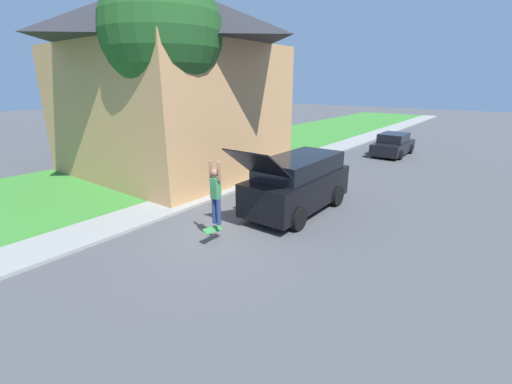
% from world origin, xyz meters
% --- Properties ---
extents(ground_plane, '(120.00, 120.00, 0.00)m').
position_xyz_m(ground_plane, '(0.00, 0.00, 0.00)').
color(ground_plane, '#49494C').
extents(lawn, '(10.00, 80.00, 0.08)m').
position_xyz_m(lawn, '(-8.00, 6.00, 0.04)').
color(lawn, '#387F2D').
rests_on(lawn, ground_plane).
extents(sidewalk, '(1.80, 80.00, 0.10)m').
position_xyz_m(sidewalk, '(-3.60, 6.00, 0.05)').
color(sidewalk, gray).
rests_on(sidewalk, ground_plane).
extents(house, '(10.27, 9.06, 8.96)m').
position_xyz_m(house, '(-7.86, 4.50, 4.73)').
color(house, tan).
rests_on(house, lawn).
extents(lawn_tree_near, '(4.57, 4.57, 8.51)m').
position_xyz_m(lawn_tree_near, '(-4.80, 1.92, 6.28)').
color(lawn_tree_near, brown).
rests_on(lawn_tree_near, lawn).
extents(suv_parked, '(2.04, 5.36, 2.69)m').
position_xyz_m(suv_parked, '(0.54, 3.19, 1.08)').
color(suv_parked, black).
rests_on(suv_parked, ground_plane).
extents(car_down_street, '(1.84, 4.01, 1.41)m').
position_xyz_m(car_down_street, '(0.24, 15.69, 0.67)').
color(car_down_street, black).
rests_on(car_down_street, ground_plane).
extents(skateboarder, '(0.41, 0.22, 1.87)m').
position_xyz_m(skateboarder, '(0.00, -0.47, 1.55)').
color(skateboarder, navy).
rests_on(skateboarder, ground_plane).
extents(skateboard, '(0.30, 0.78, 0.32)m').
position_xyz_m(skateboard, '(-0.10, -0.54, 0.40)').
color(skateboard, '#337F3D').
rests_on(skateboard, ground_plane).
extents(fire_hydrant, '(0.20, 0.20, 0.66)m').
position_xyz_m(fire_hydrant, '(-3.57, 0.81, 0.42)').
color(fire_hydrant, gold).
rests_on(fire_hydrant, sidewalk).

